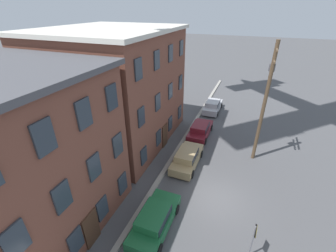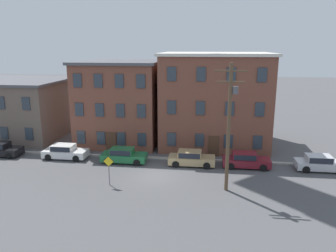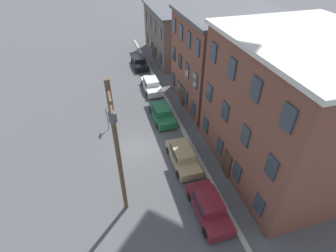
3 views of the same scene
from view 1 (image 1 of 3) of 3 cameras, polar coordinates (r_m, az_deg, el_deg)
name	(u,v)px [view 1 (image 1 of 3)]	position (r m, az deg, el deg)	size (l,w,h in m)	color
ground_plane	(216,198)	(16.99, 12.13, -17.51)	(200.00, 200.00, 0.00)	#4C4C4F
kerb_strip	(158,181)	(17.78, -2.62, -13.89)	(56.00, 0.36, 0.16)	#9E998E
apartment_midblock	(6,156)	(15.27, -35.91, -6.11)	(9.43, 10.39, 9.48)	brown
apartment_far	(115,88)	(21.86, -13.25, 9.44)	(12.15, 10.35, 10.41)	brown
car_green	(155,219)	(14.53, -3.43, -22.59)	(4.40, 1.92, 1.43)	#1E6638
car_tan	(187,157)	(19.09, 4.82, -7.97)	(4.40, 1.92, 1.43)	tan
car_maroon	(200,130)	(23.32, 8.17, -0.89)	(4.40, 1.92, 1.43)	maroon
car_silver	(213,106)	(29.23, 11.28, 5.08)	(4.40, 1.92, 1.43)	#B7B7BC
caution_sign	(254,236)	(13.47, 21.01, -24.58)	(0.91, 0.08, 2.50)	slate
utility_pole	(265,99)	(19.16, 23.50, 6.29)	(2.40, 0.44, 9.96)	brown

